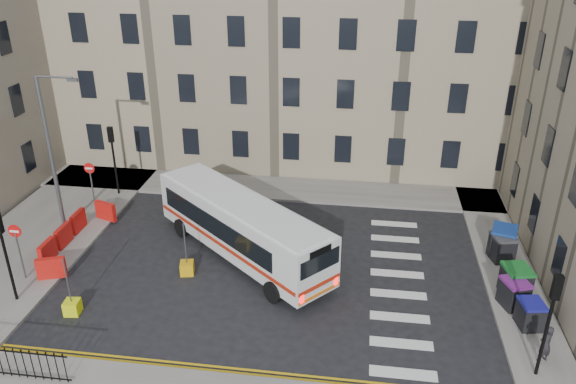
% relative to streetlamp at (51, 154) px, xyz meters
% --- Properties ---
extents(ground, '(120.00, 120.00, 0.00)m').
position_rel_streetlamp_xyz_m(ground, '(13.00, -2.00, -4.34)').
color(ground, black).
rests_on(ground, ground).
extents(pavement_north, '(36.00, 3.20, 0.15)m').
position_rel_streetlamp_xyz_m(pavement_north, '(7.00, 6.60, -4.26)').
color(pavement_north, slate).
rests_on(pavement_north, ground).
extents(pavement_east, '(2.40, 26.00, 0.15)m').
position_rel_streetlamp_xyz_m(pavement_east, '(22.00, 2.00, -4.26)').
color(pavement_east, slate).
rests_on(pavement_east, ground).
extents(pavement_west, '(6.00, 22.00, 0.15)m').
position_rel_streetlamp_xyz_m(pavement_west, '(-1.00, -1.00, -4.26)').
color(pavement_west, slate).
rests_on(pavement_west, ground).
extents(terrace_north, '(38.30, 10.80, 17.20)m').
position_rel_streetlamp_xyz_m(terrace_north, '(6.00, 13.50, 4.28)').
color(terrace_north, gray).
rests_on(terrace_north, ground).
extents(traffic_light_east, '(0.28, 0.22, 4.10)m').
position_rel_streetlamp_xyz_m(traffic_light_east, '(21.60, -7.50, -1.47)').
color(traffic_light_east, black).
rests_on(traffic_light_east, pavement_east).
extents(traffic_light_nw, '(0.28, 0.22, 4.10)m').
position_rel_streetlamp_xyz_m(traffic_light_nw, '(1.00, 4.50, -1.47)').
color(traffic_light_nw, black).
rests_on(traffic_light_nw, pavement_west).
extents(traffic_light_sw, '(0.28, 0.22, 4.10)m').
position_rel_streetlamp_xyz_m(traffic_light_sw, '(1.00, -6.00, -1.47)').
color(traffic_light_sw, black).
rests_on(traffic_light_sw, pavement_west).
extents(streetlamp, '(0.50, 0.22, 8.14)m').
position_rel_streetlamp_xyz_m(streetlamp, '(0.00, 0.00, 0.00)').
color(streetlamp, '#595B5E').
rests_on(streetlamp, pavement_west).
extents(no_entry_north, '(0.60, 0.08, 3.00)m').
position_rel_streetlamp_xyz_m(no_entry_north, '(0.50, 2.50, -2.26)').
color(no_entry_north, '#595B5E').
rests_on(no_entry_north, pavement_west).
extents(no_entry_south, '(0.60, 0.08, 3.00)m').
position_rel_streetlamp_xyz_m(no_entry_south, '(0.50, -4.50, -2.26)').
color(no_entry_south, '#595B5E').
rests_on(no_entry_south, pavement_west).
extents(roadworks_barriers, '(1.66, 6.26, 1.00)m').
position_rel_streetlamp_xyz_m(roadworks_barriers, '(1.16, -1.50, -3.69)').
color(roadworks_barriers, red).
rests_on(roadworks_barriers, pavement_west).
extents(bus, '(9.60, 8.81, 2.90)m').
position_rel_streetlamp_xyz_m(bus, '(9.66, -1.08, -2.66)').
color(bus, silver).
rests_on(bus, ground).
extents(wheelie_bin_a, '(1.05, 1.15, 1.12)m').
position_rel_streetlamp_xyz_m(wheelie_bin_a, '(21.95, -4.81, -3.62)').
color(wheelie_bin_a, black).
rests_on(wheelie_bin_a, pavement_east).
extents(wheelie_bin_b, '(1.27, 1.35, 1.21)m').
position_rel_streetlamp_xyz_m(wheelie_bin_b, '(21.60, -3.53, -3.58)').
color(wheelie_bin_b, black).
rests_on(wheelie_bin_b, pavement_east).
extents(wheelie_bin_c, '(1.28, 1.40, 1.34)m').
position_rel_streetlamp_xyz_m(wheelie_bin_c, '(21.83, -2.74, -3.51)').
color(wheelie_bin_c, black).
rests_on(wheelie_bin_c, pavement_east).
extents(wheelie_bin_d, '(1.23, 1.34, 1.26)m').
position_rel_streetlamp_xyz_m(wheelie_bin_d, '(21.84, 0.14, -3.55)').
color(wheelie_bin_d, black).
rests_on(wheelie_bin_d, pavement_east).
extents(wheelie_bin_e, '(1.42, 1.53, 1.40)m').
position_rel_streetlamp_xyz_m(wheelie_bin_e, '(21.97, 0.62, -3.48)').
color(wheelie_bin_e, black).
rests_on(wheelie_bin_e, pavement_east).
extents(pedestrian, '(0.67, 0.59, 1.53)m').
position_rel_streetlamp_xyz_m(pedestrian, '(21.97, -6.79, -3.42)').
color(pedestrian, black).
rests_on(pedestrian, pavement_east).
extents(bollard_yellow, '(0.72, 0.72, 0.60)m').
position_rel_streetlamp_xyz_m(bollard_yellow, '(7.49, -2.93, -4.04)').
color(bollard_yellow, '#D69C0B').
rests_on(bollard_yellow, ground).
extents(bollard_chevron, '(0.66, 0.66, 0.60)m').
position_rel_streetlamp_xyz_m(bollard_chevron, '(3.73, -6.40, -4.04)').
color(bollard_chevron, '#DDE70D').
rests_on(bollard_chevron, ground).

